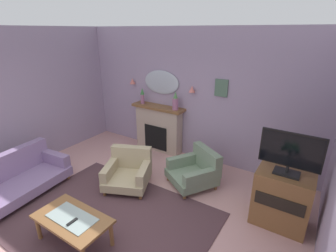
{
  "coord_description": "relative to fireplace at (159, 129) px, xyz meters",
  "views": [
    {
      "loc": [
        2.55,
        -2.0,
        2.88
      ],
      "look_at": [
        0.15,
        1.74,
        1.17
      ],
      "focal_mm": 26.82,
      "sensor_mm": 36.0,
      "label": 1
    }
  ],
  "objects": [
    {
      "name": "patterned_rug",
      "position": [
        0.79,
        -2.56,
        -0.56
      ],
      "size": [
        3.2,
        2.4,
        0.01
      ],
      "primitive_type": "cube",
      "color": "#4C3338",
      "rests_on": "ground"
    },
    {
      "name": "framed_picture",
      "position": [
        1.5,
        0.15,
        1.18
      ],
      "size": [
        0.28,
        0.03,
        0.36
      ],
      "primitive_type": "cube",
      "color": "#4C6B56"
    },
    {
      "name": "armchair_in_corner",
      "position": [
        1.49,
        -0.87,
        -0.27
      ],
      "size": [
        1.11,
        1.12,
        0.71
      ],
      "color": "gray",
      "rests_on": "ground"
    },
    {
      "name": "tv_remote",
      "position": [
        0.79,
        -3.2,
        -0.12
      ],
      "size": [
        0.04,
        0.16,
        0.02
      ],
      "primitive_type": "cube",
      "color": "black",
      "rests_on": "coffee_table"
    },
    {
      "name": "wall_back",
      "position": [
        0.79,
        0.22,
        0.91
      ],
      "size": [
        6.69,
        0.1,
        2.96
      ],
      "primitive_type": "cube",
      "color": "#9E8CA8",
      "rests_on": "ground"
    },
    {
      "name": "tv_flatscreen",
      "position": [
        3.08,
        -1.14,
        0.68
      ],
      "size": [
        0.84,
        0.24,
        0.65
      ],
      "color": "black",
      "rests_on": "tv_cabinet"
    },
    {
      "name": "wall_mirror",
      "position": [
        -0.0,
        0.14,
        1.14
      ],
      "size": [
        0.96,
        0.06,
        0.56
      ],
      "primitive_type": "ellipsoid",
      "color": "#B2BCC6"
    },
    {
      "name": "mantel_vase_centre",
      "position": [
        -0.45,
        -0.03,
        0.8
      ],
      "size": [
        0.1,
        0.1,
        0.39
      ],
      "color": "#9E6084",
      "rests_on": "fireplace"
    },
    {
      "name": "fireplace",
      "position": [
        0.0,
        0.0,
        0.0
      ],
      "size": [
        1.36,
        0.36,
        1.16
      ],
      "color": "tan",
      "rests_on": "ground"
    },
    {
      "name": "mantel_vase_right",
      "position": [
        0.5,
        -0.03,
        0.77
      ],
      "size": [
        0.14,
        0.14,
        0.43
      ],
      "color": "#9E6084",
      "rests_on": "fireplace"
    },
    {
      "name": "armchair_by_coffee_table",
      "position": [
        0.39,
        -1.6,
        -0.27
      ],
      "size": [
        1.06,
        1.07,
        0.71
      ],
      "color": "tan",
      "rests_on": "ground"
    },
    {
      "name": "floor",
      "position": [
        0.79,
        -2.76,
        -0.62
      ],
      "size": [
        6.69,
        6.87,
        0.1
      ],
      "primitive_type": "cube",
      "color": "#C6938E",
      "rests_on": "ground"
    },
    {
      "name": "wall_sconce_right",
      "position": [
        0.85,
        0.09,
        1.09
      ],
      "size": [
        0.14,
        0.14,
        0.14
      ],
      "primitive_type": "cone",
      "color": "#D17066"
    },
    {
      "name": "wall_sconce_left",
      "position": [
        -0.85,
        0.09,
        1.09
      ],
      "size": [
        0.14,
        0.14,
        0.14
      ],
      "primitive_type": "cone",
      "color": "#D17066"
    },
    {
      "name": "floral_couch",
      "position": [
        -1.17,
        -2.95,
        -0.25
      ],
      "size": [
        1.02,
        1.79,
        0.76
      ],
      "color": "gray",
      "rests_on": "ground"
    },
    {
      "name": "tv_cabinet",
      "position": [
        3.08,
        -1.12,
        -0.12
      ],
      "size": [
        0.8,
        0.57,
        0.9
      ],
      "color": "brown",
      "rests_on": "ground"
    },
    {
      "name": "coffee_table",
      "position": [
        0.7,
        -3.14,
        -0.19
      ],
      "size": [
        1.1,
        0.6,
        0.45
      ],
      "color": "brown",
      "rests_on": "ground"
    }
  ]
}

